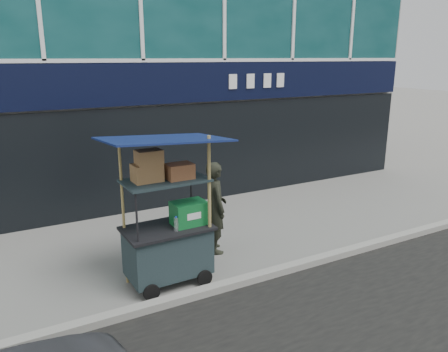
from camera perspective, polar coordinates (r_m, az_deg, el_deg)
ground at (r=7.23m, az=0.96°, el=-13.46°), size 80.00×80.00×0.00m
curb at (r=7.04m, az=1.79°, el=-13.71°), size 80.00×0.18×0.12m
vendor_cart at (r=6.88m, az=-7.26°, el=-7.30°), size 1.82×1.31×2.42m
vendor_man at (r=7.92m, az=-1.12°, el=-4.11°), size 0.52×0.68×1.69m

